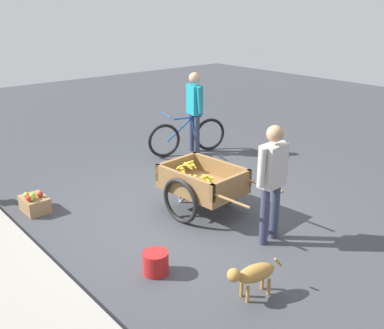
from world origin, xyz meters
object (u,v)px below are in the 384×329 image
at_px(fruit_cart, 202,184).
at_px(plastic_bucket, 156,263).
at_px(bicycle, 187,136).
at_px(dog, 253,274).
at_px(vendor_person, 272,175).
at_px(cyclist_person, 194,106).
at_px(apple_crate, 35,203).

xyz_separation_m(fruit_cart, plastic_bucket, (-0.81, 1.41, -0.31)).
bearing_deg(bicycle, dog, 148.17).
xyz_separation_m(fruit_cart, dog, (-1.80, 0.92, -0.16)).
bearing_deg(vendor_person, plastic_bucket, 77.49).
bearing_deg(plastic_bucket, bicycle, -44.72).
bearing_deg(cyclist_person, fruit_cart, 141.61).
distance_m(vendor_person, cyclist_person, 3.66).
relative_size(fruit_cart, vendor_person, 1.13).
height_order(bicycle, apple_crate, bicycle).
distance_m(fruit_cart, bicycle, 2.67).
relative_size(vendor_person, dog, 2.27).
distance_m(vendor_person, apple_crate, 3.42).
xyz_separation_m(bicycle, plastic_bucket, (-2.99, 2.96, -0.22)).
height_order(cyclist_person, apple_crate, cyclist_person).
bearing_deg(dog, fruit_cart, -27.09).
relative_size(fruit_cart, dog, 2.57).
bearing_deg(bicycle, cyclist_person, -104.46).
xyz_separation_m(bicycle, apple_crate, (-0.60, 3.36, -0.22)).
height_order(bicycle, cyclist_person, cyclist_person).
height_order(plastic_bucket, apple_crate, apple_crate).
relative_size(vendor_person, plastic_bucket, 5.23).
relative_size(vendor_person, cyclist_person, 0.94).
bearing_deg(fruit_cart, bicycle, -35.41).
xyz_separation_m(vendor_person, bicycle, (3.33, -1.45, -0.54)).
distance_m(fruit_cart, dog, 2.02).
bearing_deg(cyclist_person, bicycle, 75.54).
bearing_deg(apple_crate, plastic_bucket, -170.44).
relative_size(fruit_cart, plastic_bucket, 5.93).
distance_m(fruit_cart, vendor_person, 1.24).
relative_size(bicycle, plastic_bucket, 5.63).
height_order(vendor_person, dog, vendor_person).
bearing_deg(bicycle, fruit_cart, 144.59).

